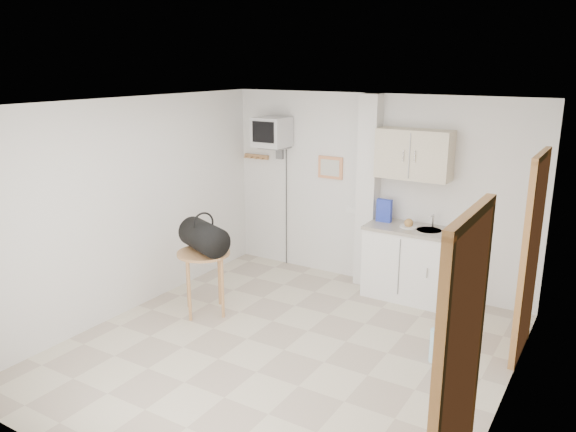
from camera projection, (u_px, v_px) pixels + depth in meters
The scene contains 7 objects.
ground at pixel (284, 350), 5.79m from camera, with size 4.50×4.50×0.00m, color beige.
room_envelope at pixel (310, 207), 5.33m from camera, with size 4.24×4.54×2.55m.
kitchenette at pixel (409, 235), 6.93m from camera, with size 1.03×0.58×2.10m.
crt_television at pixel (272, 133), 7.67m from camera, with size 0.44×0.45×2.15m.
round_table at pixel (204, 261), 6.51m from camera, with size 0.61×0.61×0.75m.
duffel_bag at pixel (204, 237), 6.45m from camera, with size 0.72×0.57×0.47m.
water_bottle at pixel (436, 346), 5.53m from camera, with size 0.13×0.13×0.38m.
Camera 1 is at (2.76, -4.43, 2.86)m, focal length 35.00 mm.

